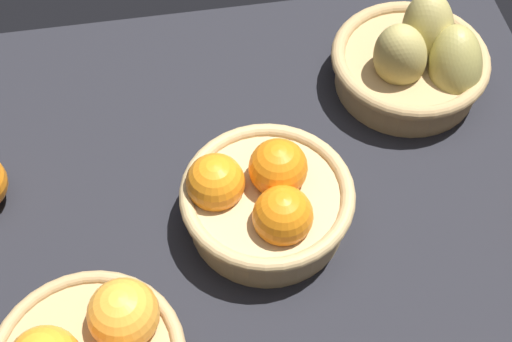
{
  "coord_description": "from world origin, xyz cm",
  "views": [
    {
      "loc": [
        9.43,
        51.2,
        82.23
      ],
      "look_at": [
        0.58,
        -1.77,
        7.0
      ],
      "focal_mm": 52.43,
      "sensor_mm": 36.0,
      "label": 1
    }
  ],
  "objects": [
    {
      "name": "basket_center",
      "position": [
        0.57,
        2.96,
        7.61
      ],
      "size": [
        21.0,
        21.0,
        11.4
      ],
      "color": "tan",
      "rests_on": "market_tray"
    },
    {
      "name": "market_tray",
      "position": [
        0.0,
        0.0,
        1.5
      ],
      "size": [
        84.0,
        72.0,
        3.0
      ],
      "primitive_type": "cube",
      "color": "black",
      "rests_on": "ground"
    },
    {
      "name": "basket_near_left_pears",
      "position": [
        -23.95,
        -15.89,
        7.76
      ],
      "size": [
        21.79,
        21.79,
        14.57
      ],
      "color": "tan",
      "rests_on": "market_tray"
    }
  ]
}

